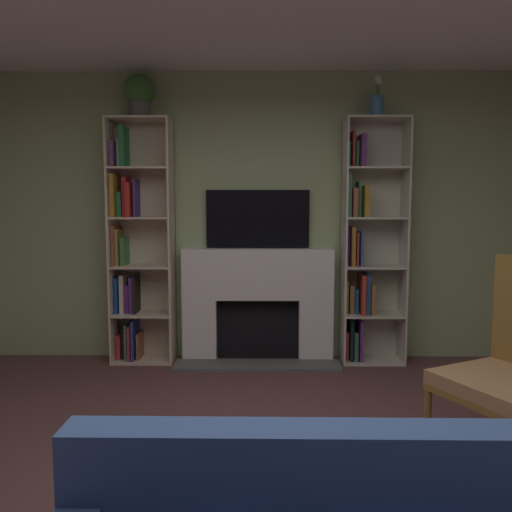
{
  "coord_description": "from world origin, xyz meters",
  "views": [
    {
      "loc": [
        0.04,
        -2.37,
        1.5
      ],
      "look_at": [
        0.0,
        1.05,
        1.15
      ],
      "focal_mm": 36.47,
      "sensor_mm": 36.0,
      "label": 1
    }
  ],
  "objects_px": {
    "tv": "(258,219)",
    "bookshelf_left": "(136,247)",
    "potted_plant": "(139,94)",
    "vase_with_flowers": "(377,103)",
    "fireplace": "(258,302)",
    "bookshelf_right": "(366,248)"
  },
  "relations": [
    {
      "from": "tv",
      "to": "bookshelf_right",
      "type": "relative_size",
      "value": 0.43
    },
    {
      "from": "fireplace",
      "to": "vase_with_flowers",
      "type": "distance_m",
      "value": 2.14
    },
    {
      "from": "potted_plant",
      "to": "vase_with_flowers",
      "type": "distance_m",
      "value": 2.17
    },
    {
      "from": "vase_with_flowers",
      "to": "bookshelf_left",
      "type": "bearing_deg",
      "value": 179.24
    },
    {
      "from": "fireplace",
      "to": "bookshelf_right",
      "type": "bearing_deg",
      "value": -0.78
    },
    {
      "from": "bookshelf_left",
      "to": "potted_plant",
      "type": "xyz_separation_m",
      "value": [
        0.07,
        -0.03,
        1.41
      ]
    },
    {
      "from": "bookshelf_right",
      "to": "potted_plant",
      "type": "xyz_separation_m",
      "value": [
        -2.1,
        -0.03,
        1.41
      ]
    },
    {
      "from": "fireplace",
      "to": "bookshelf_left",
      "type": "distance_m",
      "value": 1.27
    },
    {
      "from": "bookshelf_left",
      "to": "potted_plant",
      "type": "distance_m",
      "value": 1.41
    },
    {
      "from": "fireplace",
      "to": "bookshelf_left",
      "type": "height_order",
      "value": "bookshelf_left"
    },
    {
      "from": "bookshelf_left",
      "to": "potted_plant",
      "type": "height_order",
      "value": "potted_plant"
    },
    {
      "from": "bookshelf_right",
      "to": "bookshelf_left",
      "type": "bearing_deg",
      "value": 179.95
    },
    {
      "from": "tv",
      "to": "bookshelf_left",
      "type": "distance_m",
      "value": 1.19
    },
    {
      "from": "bookshelf_right",
      "to": "fireplace",
      "type": "bearing_deg",
      "value": 179.22
    },
    {
      "from": "tv",
      "to": "potted_plant",
      "type": "bearing_deg",
      "value": -173.68
    },
    {
      "from": "fireplace",
      "to": "tv",
      "type": "bearing_deg",
      "value": 90.0
    },
    {
      "from": "fireplace",
      "to": "tv",
      "type": "height_order",
      "value": "tv"
    },
    {
      "from": "bookshelf_left",
      "to": "vase_with_flowers",
      "type": "distance_m",
      "value": 2.6
    },
    {
      "from": "fireplace",
      "to": "tv",
      "type": "relative_size",
      "value": 1.56
    },
    {
      "from": "potted_plant",
      "to": "fireplace",
      "type": "bearing_deg",
      "value": 2.16
    },
    {
      "from": "bookshelf_left",
      "to": "bookshelf_right",
      "type": "distance_m",
      "value": 2.17
    },
    {
      "from": "tv",
      "to": "bookshelf_left",
      "type": "height_order",
      "value": "bookshelf_left"
    }
  ]
}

